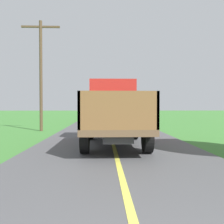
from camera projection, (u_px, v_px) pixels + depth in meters
banana_truck_near at (113, 111)px, 10.25m from camera, size 2.38×5.82×2.80m
banana_truck_far at (109, 108)px, 26.16m from camera, size 2.38×5.81×2.80m
utility_pole_roadside at (41, 71)px, 15.78m from camera, size 2.55×0.20×7.36m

